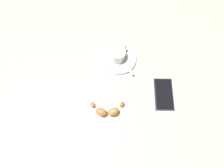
{
  "coord_description": "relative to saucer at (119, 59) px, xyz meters",
  "views": [
    {
      "loc": [
        0.32,
        -0.03,
        0.78
      ],
      "look_at": [
        0.01,
        -0.01,
        0.02
      ],
      "focal_mm": 34.09,
      "sensor_mm": 36.0,
      "label": 1
    }
  ],
  "objects": [
    {
      "name": "espresso_cup",
      "position": [
        -0.01,
        -0.0,
        0.03
      ],
      "size": [
        0.07,
        0.07,
        0.05
      ],
      "color": "white",
      "rests_on": "saucer"
    },
    {
      "name": "cell_phone",
      "position": [
        0.16,
        0.16,
        -0.0
      ],
      "size": [
        0.14,
        0.08,
        0.01
      ],
      "color": "#171F34",
      "rests_on": "ground"
    },
    {
      "name": "napkin",
      "position": [
        0.24,
        -0.07,
        -0.0
      ],
      "size": [
        0.2,
        0.19,
        0.0
      ],
      "primitive_type": "cube",
      "rotation": [
        0.0,
        0.0,
        -0.25
      ],
      "color": "silver",
      "rests_on": "ground"
    },
    {
      "name": "sugar_packet",
      "position": [
        -0.01,
        0.03,
        0.01
      ],
      "size": [
        0.07,
        0.04,
        0.01
      ],
      "primitive_type": "cube",
      "rotation": [
        0.0,
        0.0,
        9.84
      ],
      "color": "white",
      "rests_on": "saucer"
    },
    {
      "name": "croissant",
      "position": [
        0.22,
        -0.06,
        0.01
      ],
      "size": [
        0.07,
        0.14,
        0.03
      ],
      "color": "#9A6337",
      "rests_on": "napkin"
    },
    {
      "name": "saucer",
      "position": [
        0.0,
        0.0,
        0.0
      ],
      "size": [
        0.14,
        0.14,
        0.01
      ],
      "primitive_type": "cylinder",
      "color": "white",
      "rests_on": "ground"
    },
    {
      "name": "teaspoon",
      "position": [
        -0.0,
        -0.0,
        0.01
      ],
      "size": [
        0.13,
        0.09,
        0.01
      ],
      "color": "silver",
      "rests_on": "saucer"
    },
    {
      "name": "ground_plane",
      "position": [
        0.11,
        -0.02,
        -0.01
      ],
      "size": [
        1.8,
        1.8,
        0.0
      ],
      "primitive_type": "plane",
      "color": "#A8A28D"
    }
  ]
}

